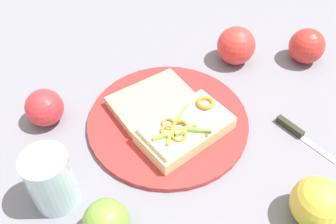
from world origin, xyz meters
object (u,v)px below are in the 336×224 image
(plate, at_px, (168,121))
(apple_3, at_px, (44,108))
(apple_2, at_px, (106,222))
(knife, at_px, (297,132))
(apple_5, at_px, (307,46))
(bread_slice_side, at_px, (152,101))
(sandwich, at_px, (185,128))
(drinking_glass, at_px, (51,180))
(apple_1, at_px, (318,203))
(apple_4, at_px, (236,46))

(plate, xyz_separation_m, apple_3, (0.16, -0.17, 0.03))
(plate, xyz_separation_m, apple_2, (0.22, 0.09, 0.03))
(plate, distance_m, knife, 0.24)
(apple_3, bearing_deg, apple_5, 152.89)
(bread_slice_side, distance_m, knife, 0.28)
(sandwich, bearing_deg, drinking_glass, -8.53)
(drinking_glass, bearing_deg, apple_3, -118.98)
(apple_3, distance_m, drinking_glass, 0.18)
(apple_1, relative_size, apple_5, 1.07)
(apple_1, relative_size, apple_3, 1.16)
(knife, bearing_deg, apple_4, 162.92)
(apple_5, distance_m, knife, 0.23)
(apple_3, relative_size, drinking_glass, 0.66)
(plate, relative_size, apple_1, 3.70)
(drinking_glass, xyz_separation_m, knife, (-0.39, 0.21, -0.05))
(sandwich, relative_size, apple_4, 2.13)
(apple_4, relative_size, drinking_glass, 0.77)
(plate, xyz_separation_m, drinking_glass, (0.24, -0.02, 0.05))
(plate, bearing_deg, apple_2, 21.93)
(apple_2, bearing_deg, apple_5, -179.72)
(plate, distance_m, apple_2, 0.24)
(sandwich, xyz_separation_m, apple_1, (-0.02, 0.25, 0.01))
(bread_slice_side, xyz_separation_m, apple_4, (-0.23, 0.03, 0.02))
(apple_3, xyz_separation_m, apple_5, (-0.50, 0.26, 0.00))
(sandwich, xyz_separation_m, knife, (-0.15, 0.14, -0.02))
(sandwich, bearing_deg, apple_5, -179.41)
(apple_3, bearing_deg, sandwich, 124.28)
(bread_slice_side, relative_size, apple_2, 2.21)
(apple_4, xyz_separation_m, apple_5, (-0.11, 0.11, -0.00))
(sandwich, distance_m, apple_3, 0.26)
(bread_slice_side, bearing_deg, drinking_glass, 20.00)
(apple_2, bearing_deg, plate, -158.07)
(sandwich, distance_m, drinking_glass, 0.24)
(apple_1, height_order, drinking_glass, drinking_glass)
(apple_2, bearing_deg, apple_1, 139.01)
(apple_5, bearing_deg, apple_1, 32.40)
(plate, xyz_separation_m, apple_1, (-0.02, 0.30, 0.04))
(bread_slice_side, bearing_deg, apple_5, 170.78)
(apple_3, bearing_deg, knife, 129.90)
(apple_2, bearing_deg, apple_3, -104.33)
(apple_2, distance_m, drinking_glass, 0.11)
(knife, bearing_deg, apple_2, -99.94)
(apple_2, xyz_separation_m, knife, (-0.37, 0.10, -0.03))
(bread_slice_side, bearing_deg, knife, 132.93)
(apple_1, xyz_separation_m, apple_2, (0.24, -0.21, -0.01))
(sandwich, height_order, apple_4, apple_4)
(bread_slice_side, bearing_deg, apple_4, -173.85)
(apple_5, bearing_deg, apple_2, 0.28)
(apple_1, height_order, knife, apple_1)
(apple_3, bearing_deg, apple_2, 75.67)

